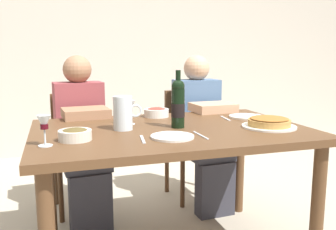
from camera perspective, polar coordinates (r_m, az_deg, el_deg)
The scene contains 19 objects.
back_wall at distance 4.45m, azimuth -9.74°, elevation 12.39°, with size 8.00×0.10×2.80m, color beige.
dining_table at distance 2.05m, azimuth 0.46°, elevation -4.56°, with size 1.50×1.00×0.76m.
wine_bottle at distance 2.02m, azimuth 1.58°, elevation 1.81°, with size 0.08×0.08×0.32m.
water_pitcher at distance 1.98m, azimuth -7.05°, elevation -0.00°, with size 0.16×0.10×0.18m.
baked_tart at distance 2.12m, azimuth 15.58°, elevation -1.14°, with size 0.30×0.30×0.06m.
salad_bowl at distance 2.39m, azimuth -1.83°, elevation 0.48°, with size 0.16×0.16×0.06m.
olive_bowl at distance 1.79m, azimuth -14.38°, elevation -2.91°, with size 0.16×0.16×0.06m.
wine_glass_left_diner at distance 1.70m, azimuth -18.85°, elevation -1.38°, with size 0.06×0.06×0.14m.
wine_glass_right_diner at distance 2.13m, azimuth -6.10°, elevation 1.17°, with size 0.07×0.07×0.14m.
dinner_plate_left_setting at distance 1.79m, azimuth 0.68°, elevation -3.41°, with size 0.22×0.22×0.01m, color white.
dinner_plate_right_setting at distance 2.41m, azimuth 12.17°, elevation -0.25°, with size 0.22×0.22×0.01m, color silver.
fork_left_setting at distance 1.75m, azimuth -4.00°, elevation -3.84°, with size 0.16×0.01×0.01m, color silver.
knife_left_setting at distance 1.84m, azimuth 5.13°, elevation -3.19°, with size 0.18×0.01×0.01m, color silver.
knife_right_setting at distance 2.48m, azimuth 14.76°, elevation -0.17°, with size 0.18×0.01×0.01m, color silver.
spoon_right_setting at distance 2.35m, azimuth 8.97°, elevation -0.52°, with size 0.16×0.01×0.01m, color silver.
chair_left at distance 2.86m, azimuth -13.90°, elevation -4.31°, with size 0.43×0.43×0.87m.
diner_left at distance 2.61m, azimuth -13.28°, elevation -2.93°, with size 0.37×0.53×1.16m.
chair_right at distance 3.03m, azimuth 3.43°, elevation -3.27°, with size 0.42×0.42×0.87m.
diner_right at distance 2.80m, azimuth 5.40°, elevation -1.88°, with size 0.35×0.52×1.16m.
Camera 1 is at (-0.61, -1.89, 1.17)m, focal length 38.85 mm.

